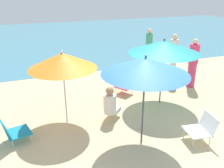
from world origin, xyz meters
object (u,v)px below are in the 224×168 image
Objects in this scene: person_a at (111,104)px; beach_chair_a at (202,128)px; umbrella_teal at (164,47)px; person_d at (173,58)px; umbrella_blue at (145,66)px; person_c at (193,63)px; beach_chair_c at (13,130)px; person_b at (149,48)px; beach_chair_b at (121,84)px; umbrella_orange at (62,61)px.

beach_chair_a is at bearing -89.96° from person_a.
umbrella_teal is 2.10m from person_d.
umbrella_blue reaches higher than beach_chair_a.
beach_chair_c is at bearing -152.90° from person_c.
person_a is 3.68m from person_c.
person_a is 0.56× the size of person_b.
person_d is (2.81, 3.06, -0.91)m from umbrella_blue.
person_a is (-0.94, -1.50, 0.14)m from beach_chair_b.
umbrella_orange is at bearing -26.30° from beach_chair_a.
beach_chair_b is (0.65, 2.73, -1.50)m from umbrella_blue.
umbrella_teal is 2.76× the size of beach_chair_b.
person_b reaches higher than beach_chair_c.
person_b is at bearing 5.03° from person_a.
person_a reaches higher than beach_chair_c.
umbrella_orange is (-2.88, -0.16, -0.06)m from umbrella_teal.
person_a is at bearing -166.12° from umbrella_teal.
beach_chair_a is (2.70, -1.91, -1.33)m from umbrella_orange.
umbrella_teal reaches higher than person_b.
umbrella_orange is at bearing 115.53° from person_d.
umbrella_blue is at bearing 115.97° from person_b.
umbrella_orange is 2.74× the size of beach_chair_c.
beach_chair_c is at bearing 158.93° from umbrella_blue.
umbrella_orange is 1.08× the size of person_d.
umbrella_teal is at bearing 123.62° from person_b.
beach_chair_a is at bearing 161.80° from person_d.
umbrella_blue is 3.18m from beach_chair_b.
umbrella_teal is 1.94m from beach_chair_b.
person_a is 4.69m from person_b.
umbrella_blue is 1.01× the size of umbrella_teal.
umbrella_blue reaches higher than person_c.
person_d reaches higher than beach_chair_c.
person_d reaches higher than person_b.
umbrella_teal is at bearing 141.65° from person_d.
person_c is (4.58, 0.90, -0.81)m from umbrella_orange.
umbrella_blue is 2.02m from beach_chair_a.
person_a is 0.54× the size of person_d.
person_c is at bearing -114.64° from beach_chair_a.
beach_chair_c is (-2.70, 1.04, -1.51)m from umbrella_blue.
person_d is (2.16, 0.33, 0.58)m from beach_chair_b.
umbrella_teal is at bearing -5.63° from beach_chair_c.
person_c is (0.42, -2.36, -0.03)m from person_b.
umbrella_blue is 3.08× the size of beach_chair_a.
beach_chair_b is at bearing 104.09° from person_d.
person_d is at bearing 67.38° from beach_chair_b.
person_c is (2.52, -0.32, 0.52)m from beach_chair_b.
umbrella_blue is at bearing 142.72° from person_d.
person_b reaches higher than beach_chair_b.
person_b reaches higher than beach_chair_a.
umbrella_blue reaches higher than person_d.
person_c reaches higher than beach_chair_a.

